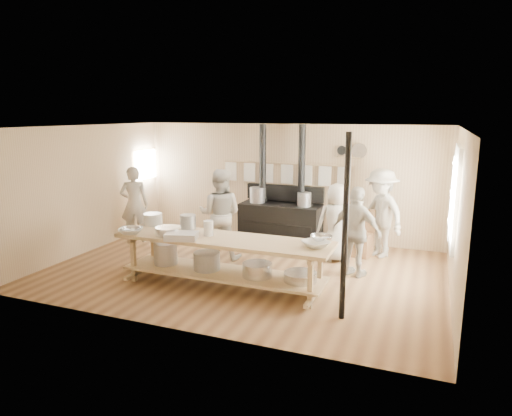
# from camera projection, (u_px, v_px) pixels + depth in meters

# --- Properties ---
(ground) EXTENTS (7.00, 7.00, 0.00)m
(ground) POSITION_uv_depth(u_px,v_px,m) (244.00, 270.00, 8.40)
(ground) COLOR brown
(ground) RESTS_ON ground
(room_shell) EXTENTS (7.00, 7.00, 7.00)m
(room_shell) POSITION_uv_depth(u_px,v_px,m) (244.00, 183.00, 8.06)
(room_shell) COLOR tan
(room_shell) RESTS_ON ground
(window_right) EXTENTS (0.09, 1.50, 1.65)m
(window_right) POSITION_uv_depth(u_px,v_px,m) (455.00, 197.00, 7.40)
(window_right) COLOR beige
(window_right) RESTS_ON ground
(left_opening) EXTENTS (0.00, 0.90, 0.90)m
(left_opening) POSITION_uv_depth(u_px,v_px,m) (146.00, 165.00, 11.12)
(left_opening) COLOR white
(left_opening) RESTS_ON ground
(stove) EXTENTS (1.90, 0.75, 2.60)m
(stove) POSITION_uv_depth(u_px,v_px,m) (281.00, 218.00, 10.22)
(stove) COLOR black
(stove) RESTS_ON ground
(towel_rail) EXTENTS (3.00, 0.04, 0.47)m
(towel_rail) POSITION_uv_depth(u_px,v_px,m) (285.00, 171.00, 10.27)
(towel_rail) COLOR tan
(towel_rail) RESTS_ON ground
(back_wall_shelf) EXTENTS (0.63, 0.14, 0.32)m
(back_wall_shelf) POSITION_uv_depth(u_px,v_px,m) (352.00, 153.00, 9.68)
(back_wall_shelf) COLOR tan
(back_wall_shelf) RESTS_ON ground
(prep_table) EXTENTS (3.60, 0.90, 0.85)m
(prep_table) POSITION_uv_depth(u_px,v_px,m) (223.00, 257.00, 7.47)
(prep_table) COLOR tan
(prep_table) RESTS_ON ground
(support_post) EXTENTS (0.08, 0.08, 2.60)m
(support_post) POSITION_uv_depth(u_px,v_px,m) (345.00, 229.00, 6.17)
(support_post) COLOR black
(support_post) RESTS_ON ground
(cook_far_left) EXTENTS (0.73, 0.63, 1.70)m
(cook_far_left) POSITION_uv_depth(u_px,v_px,m) (134.00, 204.00, 10.11)
(cook_far_left) COLOR beige
(cook_far_left) RESTS_ON ground
(cook_left) EXTENTS (0.97, 0.82, 1.78)m
(cook_left) POSITION_uv_depth(u_px,v_px,m) (220.00, 214.00, 8.93)
(cook_left) COLOR beige
(cook_left) RESTS_ON ground
(cook_center) EXTENTS (0.87, 0.72, 1.53)m
(cook_center) POSITION_uv_depth(u_px,v_px,m) (336.00, 223.00, 8.76)
(cook_center) COLOR beige
(cook_center) RESTS_ON ground
(cook_right) EXTENTS (1.02, 0.71, 1.61)m
(cook_right) POSITION_uv_depth(u_px,v_px,m) (356.00, 232.00, 7.94)
(cook_right) COLOR beige
(cook_right) RESTS_ON ground
(cook_by_window) EXTENTS (1.30, 1.26, 1.78)m
(cook_by_window) POSITION_uv_depth(u_px,v_px,m) (381.00, 213.00, 9.04)
(cook_by_window) COLOR beige
(cook_by_window) RESTS_ON ground
(chair) EXTENTS (0.51, 0.51, 0.93)m
(chair) POSITION_uv_depth(u_px,v_px,m) (361.00, 242.00, 9.22)
(chair) COLOR brown
(chair) RESTS_ON ground
(bowl_white_a) EXTENTS (0.52, 0.52, 0.10)m
(bowl_white_a) POSITION_uv_depth(u_px,v_px,m) (131.00, 231.00, 7.64)
(bowl_white_a) COLOR silver
(bowl_white_a) RESTS_ON prep_table
(bowl_steel_a) EXTENTS (0.46, 0.46, 0.10)m
(bowl_steel_a) POSITION_uv_depth(u_px,v_px,m) (131.00, 231.00, 7.64)
(bowl_steel_a) COLOR silver
(bowl_steel_a) RESTS_ON prep_table
(bowl_white_b) EXTENTS (0.56, 0.56, 0.10)m
(bowl_white_b) POSITION_uv_depth(u_px,v_px,m) (316.00, 244.00, 6.87)
(bowl_white_b) COLOR silver
(bowl_white_b) RESTS_ON prep_table
(bowl_steel_b) EXTENTS (0.46, 0.46, 0.11)m
(bowl_steel_b) POSITION_uv_depth(u_px,v_px,m) (321.00, 239.00, 7.14)
(bowl_steel_b) COLOR silver
(bowl_steel_b) RESTS_ON prep_table
(roasting_pan) EXTENTS (0.58, 0.46, 0.11)m
(roasting_pan) POSITION_uv_depth(u_px,v_px,m) (182.00, 236.00, 7.29)
(roasting_pan) COLOR #B2B2B7
(roasting_pan) RESTS_ON prep_table
(mixing_bowl_large) EXTENTS (0.54, 0.54, 0.14)m
(mixing_bowl_large) POSITION_uv_depth(u_px,v_px,m) (168.00, 231.00, 7.55)
(mixing_bowl_large) COLOR silver
(mixing_bowl_large) RESTS_ON prep_table
(bucket_galv) EXTENTS (0.29, 0.29, 0.25)m
(bucket_galv) POSITION_uv_depth(u_px,v_px,m) (188.00, 222.00, 7.94)
(bucket_galv) COLOR gray
(bucket_galv) RESTS_ON prep_table
(deep_bowl_enamel) EXTENTS (0.37, 0.37, 0.21)m
(deep_bowl_enamel) POSITION_uv_depth(u_px,v_px,m) (153.00, 219.00, 8.23)
(deep_bowl_enamel) COLOR silver
(deep_bowl_enamel) RESTS_ON prep_table
(pitcher) EXTENTS (0.21, 0.21, 0.25)m
(pitcher) POSITION_uv_depth(u_px,v_px,m) (208.00, 228.00, 7.51)
(pitcher) COLOR silver
(pitcher) RESTS_ON prep_table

